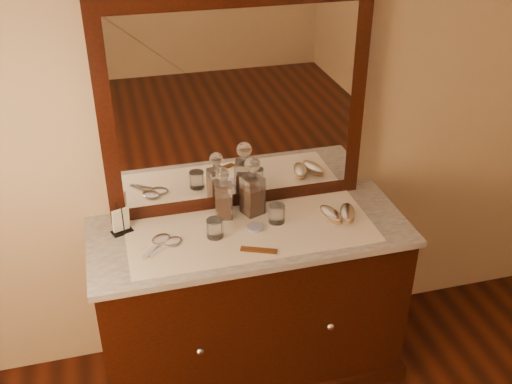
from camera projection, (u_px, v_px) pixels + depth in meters
dresser_cabinet at (251, 304)px, 2.92m from camera, size 1.40×0.55×0.82m
dresser_plinth at (251, 359)px, 3.11m from camera, size 1.46×0.59×0.08m
knob_left at (200, 351)px, 2.60m from camera, size 0.04×0.04×0.04m
knob_right at (330, 326)px, 2.73m from camera, size 0.04×0.04×0.04m
marble_top at (250, 232)px, 2.71m from camera, size 1.44×0.59×0.03m
mirror_frame at (236, 105)px, 2.65m from camera, size 1.20×0.08×1.00m
mirror_glass at (238, 108)px, 2.63m from camera, size 1.06×0.01×0.86m
lace_runner at (251, 231)px, 2.68m from camera, size 1.10×0.45×0.00m
pin_dish at (255, 228)px, 2.69m from camera, size 0.10×0.10×0.01m
comb at (259, 250)px, 2.55m from camera, size 0.16×0.09×0.01m
napkin_rack at (121, 222)px, 2.65m from camera, size 0.11×0.08×0.14m
decanter_left at (224, 198)px, 2.74m from camera, size 0.09×0.09×0.26m
decanter_right at (252, 192)px, 2.76m from camera, size 0.11×0.11×0.29m
brush_near at (331, 215)px, 2.76m from camera, size 0.10×0.16×0.04m
brush_far at (347, 213)px, 2.77m from camera, size 0.12×0.17×0.04m
hand_mirror_outer at (159, 241)px, 2.60m from camera, size 0.16×0.19×0.02m
hand_mirror_inner at (170, 243)px, 2.59m from camera, size 0.17×0.14×0.02m
tumblers at (246, 221)px, 2.68m from camera, size 0.37×0.12×0.09m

